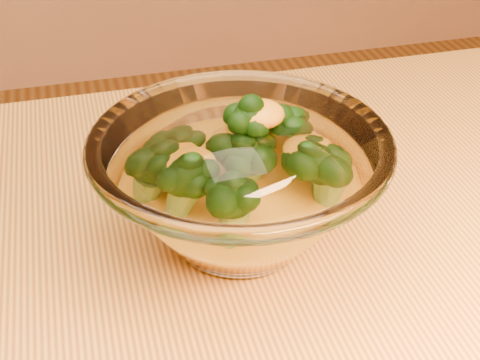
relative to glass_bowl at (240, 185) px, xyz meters
name	(u,v)px	position (x,y,z in m)	size (l,w,h in m)	color
glass_bowl	(240,185)	(0.00, 0.00, 0.00)	(0.23, 0.23, 0.10)	white
cheese_sauce	(240,207)	(0.00, 0.00, -0.02)	(0.13, 0.13, 0.04)	orange
broccoli_heap	(238,163)	(0.00, 0.01, 0.02)	(0.15, 0.14, 0.08)	black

